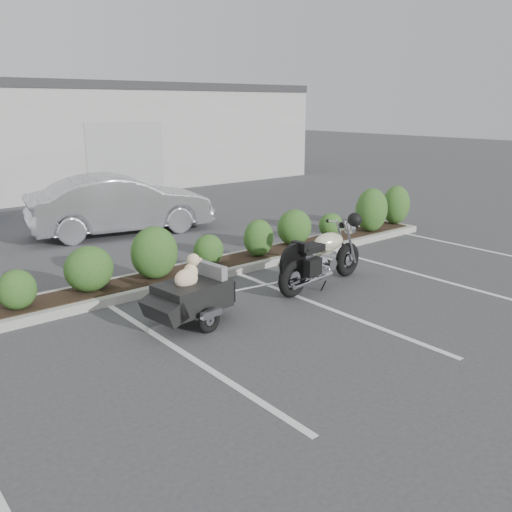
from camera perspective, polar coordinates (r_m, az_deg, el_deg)
ground at (r=8.59m, az=-1.03°, el=-6.20°), size 90.00×90.00×0.00m
planter_kerb at (r=10.80m, az=-4.14°, el=-1.19°), size 12.00×1.00×0.15m
motorcycle at (r=9.83m, az=7.03°, el=-0.22°), size 2.31×0.86×1.33m
pet_trailer at (r=8.16m, az=-6.79°, el=-4.06°), size 1.86×1.05×1.10m
sedan at (r=14.24m, az=-14.03°, el=5.30°), size 4.76×2.44×1.50m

